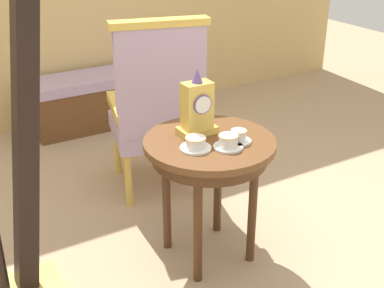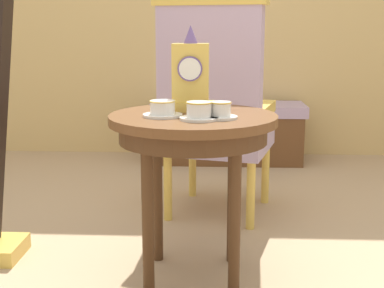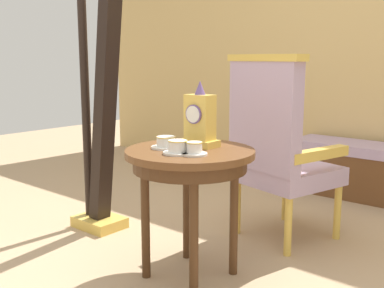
{
  "view_description": "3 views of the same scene",
  "coord_description": "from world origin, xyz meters",
  "px_view_note": "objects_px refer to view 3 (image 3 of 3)",
  "views": [
    {
      "loc": [
        -1.15,
        -1.97,
        1.72
      ],
      "look_at": [
        0.01,
        0.0,
        0.65
      ],
      "focal_mm": 48.73,
      "sensor_mm": 36.0,
      "label": 1
    },
    {
      "loc": [
        0.18,
        -2.08,
        1.0
      ],
      "look_at": [
        0.08,
        0.06,
        0.54
      ],
      "focal_mm": 50.69,
      "sensor_mm": 36.0,
      "label": 2
    },
    {
      "loc": [
        1.59,
        -1.79,
        1.12
      ],
      "look_at": [
        0.03,
        0.06,
        0.68
      ],
      "focal_mm": 44.32,
      "sensor_mm": 36.0,
      "label": 3
    }
  ],
  "objects_px": {
    "side_table": "(190,166)",
    "mantel_clock": "(200,120)",
    "teacup_left": "(166,143)",
    "teacup_center": "(194,149)",
    "harp": "(99,119)",
    "armchair": "(277,146)",
    "window_bench": "(364,171)",
    "teacup_right": "(178,148)"
  },
  "relations": [
    {
      "from": "side_table",
      "to": "mantel_clock",
      "type": "bearing_deg",
      "value": 98.8
    },
    {
      "from": "side_table",
      "to": "teacup_left",
      "type": "distance_m",
      "value": 0.17
    },
    {
      "from": "teacup_left",
      "to": "mantel_clock",
      "type": "relative_size",
      "value": 0.44
    },
    {
      "from": "teacup_left",
      "to": "mantel_clock",
      "type": "xyz_separation_m",
      "value": [
        0.1,
        0.15,
        0.11
      ]
    },
    {
      "from": "teacup_center",
      "to": "harp",
      "type": "bearing_deg",
      "value": 166.37
    },
    {
      "from": "armchair",
      "to": "teacup_left",
      "type": "bearing_deg",
      "value": -103.78
    },
    {
      "from": "side_table",
      "to": "armchair",
      "type": "relative_size",
      "value": 0.59
    },
    {
      "from": "teacup_center",
      "to": "armchair",
      "type": "xyz_separation_m",
      "value": [
        -0.03,
        0.81,
        -0.11
      ]
    },
    {
      "from": "window_bench",
      "to": "mantel_clock",
      "type": "bearing_deg",
      "value": -95.37
    },
    {
      "from": "teacup_left",
      "to": "teacup_center",
      "type": "relative_size",
      "value": 1.2
    },
    {
      "from": "side_table",
      "to": "harp",
      "type": "height_order",
      "value": "harp"
    },
    {
      "from": "side_table",
      "to": "window_bench",
      "type": "xyz_separation_m",
      "value": [
        0.16,
        1.98,
        -0.36
      ]
    },
    {
      "from": "armchair",
      "to": "harp",
      "type": "relative_size",
      "value": 0.63
    },
    {
      "from": "mantel_clock",
      "to": "window_bench",
      "type": "relative_size",
      "value": 0.29
    },
    {
      "from": "side_table",
      "to": "harp",
      "type": "xyz_separation_m",
      "value": [
        -0.89,
        0.15,
        0.15
      ]
    },
    {
      "from": "harp",
      "to": "teacup_right",
      "type": "bearing_deg",
      "value": -16.42
    },
    {
      "from": "teacup_left",
      "to": "harp",
      "type": "height_order",
      "value": "harp"
    },
    {
      "from": "harp",
      "to": "window_bench",
      "type": "relative_size",
      "value": 1.57
    },
    {
      "from": "teacup_left",
      "to": "window_bench",
      "type": "height_order",
      "value": "teacup_left"
    },
    {
      "from": "mantel_clock",
      "to": "harp",
      "type": "bearing_deg",
      "value": 176.36
    },
    {
      "from": "side_table",
      "to": "window_bench",
      "type": "distance_m",
      "value": 2.02
    },
    {
      "from": "teacup_center",
      "to": "teacup_right",
      "type": "bearing_deg",
      "value": -159.79
    },
    {
      "from": "side_table",
      "to": "mantel_clock",
      "type": "relative_size",
      "value": 1.99
    },
    {
      "from": "mantel_clock",
      "to": "side_table",
      "type": "bearing_deg",
      "value": -81.2
    },
    {
      "from": "window_bench",
      "to": "teacup_left",
      "type": "bearing_deg",
      "value": -97.68
    },
    {
      "from": "teacup_left",
      "to": "side_table",
      "type": "bearing_deg",
      "value": 26.14
    },
    {
      "from": "mantel_clock",
      "to": "teacup_right",
      "type": "bearing_deg",
      "value": -79.06
    },
    {
      "from": "side_table",
      "to": "teacup_left",
      "type": "height_order",
      "value": "teacup_left"
    },
    {
      "from": "teacup_center",
      "to": "armchair",
      "type": "height_order",
      "value": "armchair"
    },
    {
      "from": "teacup_left",
      "to": "teacup_right",
      "type": "relative_size",
      "value": 1.05
    },
    {
      "from": "teacup_right",
      "to": "harp",
      "type": "xyz_separation_m",
      "value": [
        -0.92,
        0.27,
        0.04
      ]
    },
    {
      "from": "side_table",
      "to": "harp",
      "type": "relative_size",
      "value": 0.37
    },
    {
      "from": "side_table",
      "to": "teacup_center",
      "type": "relative_size",
      "value": 5.4
    },
    {
      "from": "teacup_center",
      "to": "mantel_clock",
      "type": "height_order",
      "value": "mantel_clock"
    },
    {
      "from": "teacup_right",
      "to": "teacup_center",
      "type": "relative_size",
      "value": 1.14
    },
    {
      "from": "side_table",
      "to": "teacup_right",
      "type": "xyz_separation_m",
      "value": [
        0.03,
        -0.12,
        0.11
      ]
    },
    {
      "from": "teacup_center",
      "to": "window_bench",
      "type": "relative_size",
      "value": 0.11
    },
    {
      "from": "harp",
      "to": "window_bench",
      "type": "distance_m",
      "value": 2.17
    },
    {
      "from": "mantel_clock",
      "to": "teacup_left",
      "type": "bearing_deg",
      "value": -123.03
    },
    {
      "from": "window_bench",
      "to": "side_table",
      "type": "bearing_deg",
      "value": -94.69
    },
    {
      "from": "teacup_left",
      "to": "harp",
      "type": "distance_m",
      "value": 0.81
    },
    {
      "from": "teacup_left",
      "to": "teacup_right",
      "type": "distance_m",
      "value": 0.15
    }
  ]
}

